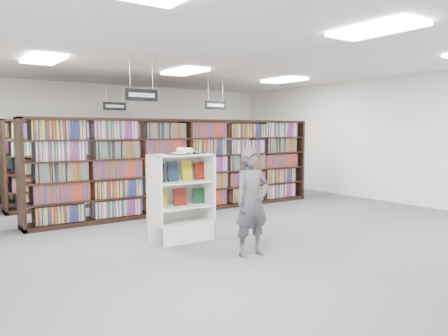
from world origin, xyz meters
TOP-DOWN VIEW (x-y plane):
  - floor at (0.00, 0.00)m, footprint 12.00×12.00m
  - ceiling at (0.00, 0.00)m, footprint 10.00×12.00m
  - wall_back at (0.00, 6.00)m, footprint 10.00×0.10m
  - wall_right at (5.00, 0.00)m, footprint 0.10×12.00m
  - bookshelf_row_near at (0.00, 2.00)m, footprint 7.00×0.60m
  - bookshelf_row_mid at (0.00, 4.00)m, footprint 7.00×0.60m
  - bookshelf_row_far at (0.00, 5.70)m, footprint 7.00×0.60m
  - aisle_sign_left at (-1.50, 1.00)m, footprint 0.65×0.02m
  - aisle_sign_right at (1.50, 3.00)m, footprint 0.65×0.02m
  - aisle_sign_center at (-0.50, 5.00)m, footprint 0.65×0.02m
  - troffer_front_center at (0.00, -3.00)m, footprint 0.60×1.20m
  - troffer_back_left at (-3.00, 2.00)m, footprint 0.60×1.20m
  - troffer_back_center at (0.00, 2.00)m, footprint 0.60×1.20m
  - troffer_back_right at (3.00, 2.00)m, footprint 0.60×1.20m
  - endcap_display at (-1.39, -0.24)m, footprint 1.04×0.52m
  - open_book at (-1.33, -0.32)m, footprint 0.66×0.47m
  - shopper at (-0.97, -1.65)m, footprint 0.60×0.40m

SIDE VIEW (x-z plane):
  - floor at x=0.00m, z-range 0.00..0.00m
  - endcap_display at x=-1.39m, z-range -0.25..1.21m
  - shopper at x=-0.97m, z-range 0.00..1.60m
  - bookshelf_row_near at x=0.00m, z-range 0.00..2.10m
  - bookshelf_row_mid at x=0.00m, z-range 0.00..2.10m
  - bookshelf_row_far at x=0.00m, z-range 0.00..2.10m
  - open_book at x=-1.33m, z-range 1.43..1.55m
  - wall_back at x=0.00m, z-range 0.00..3.20m
  - wall_right at x=5.00m, z-range 0.00..3.20m
  - aisle_sign_left at x=-1.50m, z-range 2.13..2.93m
  - aisle_sign_right at x=1.50m, z-range 2.13..2.93m
  - aisle_sign_center at x=-0.50m, z-range 2.13..2.93m
  - troffer_front_center at x=0.00m, z-range 3.14..3.18m
  - troffer_back_left at x=-3.00m, z-range 3.14..3.18m
  - troffer_back_center at x=0.00m, z-range 3.14..3.18m
  - troffer_back_right at x=3.00m, z-range 3.14..3.18m
  - ceiling at x=0.00m, z-range 3.15..3.25m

